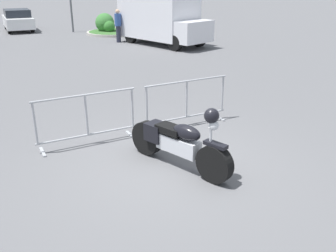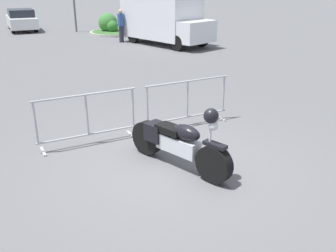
{
  "view_description": "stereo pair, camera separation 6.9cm",
  "coord_description": "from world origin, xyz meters",
  "px_view_note": "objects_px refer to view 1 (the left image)",
  "views": [
    {
      "loc": [
        -2.85,
        -5.41,
        3.19
      ],
      "look_at": [
        0.09,
        0.29,
        0.65
      ],
      "focal_mm": 40.0,
      "sensor_mm": 36.0,
      "label": 1
    },
    {
      "loc": [
        -2.79,
        -5.44,
        3.19
      ],
      "look_at": [
        0.09,
        0.29,
        0.65
      ],
      "focal_mm": 40.0,
      "sensor_mm": 36.0,
      "label": 2
    }
  ],
  "objects_px": {
    "crowd_barrier_near": "(87,119)",
    "parked_car_white": "(18,20)",
    "pedestrian": "(118,25)",
    "crowd_barrier_far": "(187,102)",
    "motorcycle": "(178,142)",
    "delivery_van": "(161,19)"
  },
  "relations": [
    {
      "from": "crowd_barrier_near",
      "to": "parked_car_white",
      "type": "height_order",
      "value": "parked_car_white"
    },
    {
      "from": "pedestrian",
      "to": "crowd_barrier_far",
      "type": "bearing_deg",
      "value": -152.47
    },
    {
      "from": "motorcycle",
      "to": "delivery_van",
      "type": "bearing_deg",
      "value": 134.89
    },
    {
      "from": "motorcycle",
      "to": "crowd_barrier_far",
      "type": "bearing_deg",
      "value": 126.01
    },
    {
      "from": "delivery_van",
      "to": "pedestrian",
      "type": "xyz_separation_m",
      "value": [
        -1.73,
        1.62,
        -0.32
      ]
    },
    {
      "from": "motorcycle",
      "to": "pedestrian",
      "type": "relative_size",
      "value": 1.29
    },
    {
      "from": "delivery_van",
      "to": "crowd_barrier_far",
      "type": "bearing_deg",
      "value": -40.47
    },
    {
      "from": "motorcycle",
      "to": "pedestrian",
      "type": "height_order",
      "value": "pedestrian"
    },
    {
      "from": "crowd_barrier_near",
      "to": "crowd_barrier_far",
      "type": "relative_size",
      "value": 1.0
    },
    {
      "from": "crowd_barrier_far",
      "to": "parked_car_white",
      "type": "relative_size",
      "value": 0.53
    },
    {
      "from": "delivery_van",
      "to": "parked_car_white",
      "type": "bearing_deg",
      "value": -164.19
    },
    {
      "from": "delivery_van",
      "to": "parked_car_white",
      "type": "distance_m",
      "value": 10.8
    },
    {
      "from": "pedestrian",
      "to": "delivery_van",
      "type": "bearing_deg",
      "value": -92.46
    },
    {
      "from": "crowd_barrier_far",
      "to": "crowd_barrier_near",
      "type": "bearing_deg",
      "value": 180.0
    },
    {
      "from": "motorcycle",
      "to": "crowd_barrier_far",
      "type": "height_order",
      "value": "motorcycle"
    },
    {
      "from": "crowd_barrier_near",
      "to": "pedestrian",
      "type": "height_order",
      "value": "pedestrian"
    },
    {
      "from": "parked_car_white",
      "to": "pedestrian",
      "type": "height_order",
      "value": "pedestrian"
    },
    {
      "from": "crowd_barrier_near",
      "to": "crowd_barrier_far",
      "type": "distance_m",
      "value": 2.32
    },
    {
      "from": "delivery_van",
      "to": "pedestrian",
      "type": "distance_m",
      "value": 2.39
    },
    {
      "from": "parked_car_white",
      "to": "pedestrian",
      "type": "relative_size",
      "value": 2.36
    },
    {
      "from": "crowd_barrier_far",
      "to": "pedestrian",
      "type": "distance_m",
      "value": 12.49
    },
    {
      "from": "crowd_barrier_near",
      "to": "delivery_van",
      "type": "relative_size",
      "value": 0.39
    }
  ]
}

